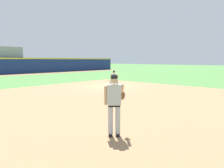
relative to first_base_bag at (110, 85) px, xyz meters
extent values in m
plane|color=#518942|center=(0.00, 0.00, -0.04)|extent=(160.00, 160.00, 0.00)
cube|color=#A87F56|center=(-4.63, -4.29, -0.04)|extent=(18.00, 18.00, 0.01)
cube|color=#A87F56|center=(0.00, 20.00, -0.04)|extent=(48.00, 3.20, 0.01)
cube|color=white|center=(0.00, 0.00, 0.00)|extent=(0.38, 0.38, 0.09)
sphere|color=white|center=(-2.59, -2.63, -0.01)|extent=(0.07, 0.07, 0.07)
cube|color=black|center=(-9.31, -8.47, 0.00)|extent=(0.27, 0.26, 0.09)
cylinder|color=#B2B2B7|center=(-9.34, -8.50, 0.46)|extent=(0.15, 0.15, 0.84)
cube|color=black|center=(-9.16, -8.64, 0.00)|extent=(0.27, 0.26, 0.09)
cylinder|color=#B2B2B7|center=(-9.19, -8.66, 0.46)|extent=(0.15, 0.15, 0.84)
cube|color=black|center=(-9.27, -8.58, 0.90)|extent=(0.38, 0.39, 0.06)
cube|color=#B2B2B7|center=(-9.27, -8.58, 1.22)|extent=(0.45, 0.46, 0.60)
sphere|color=tan|center=(-9.25, -8.57, 1.65)|extent=(0.21, 0.21, 0.21)
sphere|color=black|center=(-9.25, -8.57, 1.72)|extent=(0.20, 0.20, 0.20)
cube|color=black|center=(-9.19, -8.51, 1.69)|extent=(0.20, 0.20, 0.02)
cylinder|color=tan|center=(-9.38, -8.35, 1.19)|extent=(0.20, 0.19, 0.59)
cylinder|color=tan|center=(-8.88, -8.56, 1.31)|extent=(0.45, 0.42, 0.41)
ellipsoid|color=brown|center=(-8.82, -8.51, 1.14)|extent=(0.35, 0.35, 0.34)
cube|color=black|center=(0.71, -0.19, 0.00)|extent=(0.27, 0.25, 0.09)
cylinder|color=#B2B2B7|center=(0.74, -0.16, 0.23)|extent=(0.15, 0.15, 0.40)
cube|color=black|center=(0.32, 0.26, 0.00)|extent=(0.27, 0.25, 0.09)
cylinder|color=#B2B2B7|center=(0.35, 0.29, 0.23)|extent=(0.15, 0.15, 0.40)
cube|color=black|center=(0.54, 0.06, 0.46)|extent=(0.37, 0.39, 0.06)
cube|color=#B2B2B7|center=(0.54, 0.06, 0.73)|extent=(0.44, 0.46, 0.52)
sphere|color=#9E7051|center=(0.53, 0.05, 1.12)|extent=(0.21, 0.21, 0.21)
sphere|color=black|center=(0.53, 0.05, 1.20)|extent=(0.20, 0.20, 0.20)
cube|color=black|center=(0.46, -0.01, 1.17)|extent=(0.19, 0.20, 0.02)
cylinder|color=#9E7051|center=(0.40, -0.40, 0.88)|extent=(0.50, 0.45, 0.24)
cylinder|color=#9E7051|center=(0.30, 0.18, 0.67)|extent=(0.24, 0.22, 0.58)
ellipsoid|color=brown|center=(0.24, -0.54, 0.80)|extent=(0.30, 0.29, 0.35)
cube|color=navy|center=(0.00, 22.00, 1.26)|extent=(48.00, 0.50, 2.60)
cube|color=gold|center=(0.00, 21.98, 2.44)|extent=(48.00, 0.54, 0.20)
cube|color=gray|center=(0.00, 23.62, 2.69)|extent=(6.46, 0.85, 0.06)
cube|color=#236038|center=(0.30, 23.47, 2.90)|extent=(0.47, 0.20, 0.44)
cube|color=#236038|center=(0.91, 23.47, 2.90)|extent=(0.47, 0.20, 0.44)
cube|color=#236038|center=(1.51, 23.47, 2.90)|extent=(0.47, 0.20, 0.44)
cube|color=#236038|center=(2.12, 23.47, 2.90)|extent=(0.47, 0.20, 0.44)
cube|color=#236038|center=(2.73, 23.47, 2.90)|extent=(0.47, 0.20, 0.44)
cube|color=#236038|center=(0.30, 24.32, 3.45)|extent=(0.47, 0.20, 0.44)
cube|color=#236038|center=(0.91, 24.32, 3.45)|extent=(0.47, 0.20, 0.44)
cube|color=#236038|center=(1.51, 24.32, 3.45)|extent=(0.47, 0.20, 0.44)
cube|color=#236038|center=(2.12, 24.32, 3.45)|extent=(0.47, 0.20, 0.44)
cube|color=#236038|center=(2.73, 24.32, 3.45)|extent=(0.47, 0.20, 0.44)
cube|color=#236038|center=(0.91, 25.17, 4.00)|extent=(0.47, 0.20, 0.44)
cube|color=#236038|center=(1.51, 25.17, 4.00)|extent=(0.47, 0.20, 0.44)
cube|color=#236038|center=(2.12, 25.17, 4.00)|extent=(0.47, 0.20, 0.44)
cube|color=#236038|center=(2.73, 25.17, 4.00)|extent=(0.47, 0.20, 0.44)
camera|label=1|loc=(-14.01, -12.74, 2.23)|focal=35.00mm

